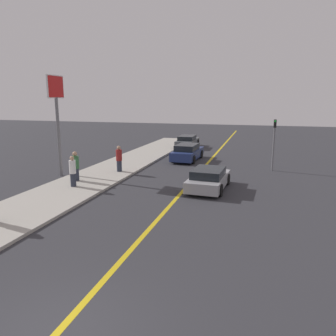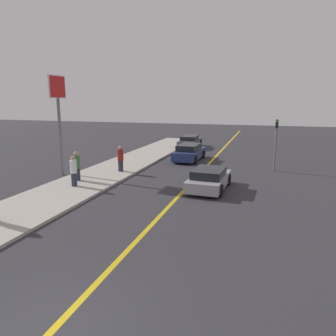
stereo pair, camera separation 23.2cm
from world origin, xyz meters
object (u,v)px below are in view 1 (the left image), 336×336
Objects in this scene: pedestrian_mid_group at (73,171)px; car_ahead_center at (187,152)px; car_far_distant at (187,142)px; car_near_right_lane at (209,179)px; pedestrian_far_standing at (75,166)px; pedestrian_by_sign at (119,159)px; traffic_light at (274,139)px; roadside_sign at (56,103)px.

car_ahead_center is at bearing 67.60° from pedestrian_mid_group.
car_near_right_lane is at bearing -74.01° from car_far_distant.
pedestrian_far_standing reaches higher than car_ahead_center.
car_ahead_center reaches higher than car_near_right_lane.
car_near_right_lane is at bearing 5.67° from pedestrian_far_standing.
car_far_distant is at bearing 81.33° from pedestrian_mid_group.
pedestrian_by_sign is 10.72m from traffic_light.
pedestrian_far_standing reaches higher than pedestrian_mid_group.
car_near_right_lane is 2.37× the size of pedestrian_by_sign.
roadside_sign reaches higher than car_ahead_center.
car_far_distant is at bearing 109.77° from car_near_right_lane.
pedestrian_mid_group is 0.99× the size of pedestrian_by_sign.
car_far_distant is 2.62× the size of pedestrian_mid_group.
roadside_sign is at bearing 179.55° from car_near_right_lane.
traffic_light is (3.53, 5.98, 1.64)m from car_near_right_lane.
pedestrian_mid_group is 0.97× the size of pedestrian_far_standing.
car_ahead_center is at bearing 113.24° from car_near_right_lane.
pedestrian_mid_group is at bearing -101.33° from pedestrian_by_sign.
traffic_light reaches higher than car_near_right_lane.
pedestrian_by_sign is (0.86, 4.30, 0.00)m from pedestrian_mid_group.
traffic_light is (10.00, 3.68, 1.23)m from pedestrian_by_sign.
pedestrian_mid_group is at bearing -99.71° from car_far_distant.
car_ahead_center is 7.22m from car_far_distant.
car_near_right_lane is 0.93× the size of car_ahead_center.
traffic_light is (6.63, -2.30, 1.58)m from car_ahead_center.
roadside_sign is (-3.37, -1.76, 3.69)m from pedestrian_by_sign.
car_far_distant is (-4.69, 15.32, 0.04)m from car_near_right_lane.
traffic_light is at bearing 22.13° from roadside_sign.
pedestrian_by_sign is (-3.37, -5.97, 0.34)m from car_ahead_center.
car_far_distant is 12.54m from traffic_light.
pedestrian_far_standing is at bearing -114.86° from pedestrian_by_sign.
car_ahead_center is at bearing 160.89° from traffic_light.
car_far_distant is at bearing 105.01° from car_ahead_center.
roadside_sign is at bearing 134.56° from pedestrian_mid_group.
pedestrian_far_standing is (-4.81, -9.06, 0.35)m from car_ahead_center.
roadside_sign is at bearing -128.83° from car_ahead_center.
car_far_distant is 13.14m from pedestrian_by_sign.
traffic_light reaches higher than pedestrian_mid_group.
car_ahead_center is 2.51× the size of pedestrian_far_standing.
traffic_light is (8.22, -9.34, 1.60)m from car_far_distant.
car_ahead_center is at bearing -78.27° from car_far_distant.
traffic_light is at bearing 36.30° from pedestrian_mid_group.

